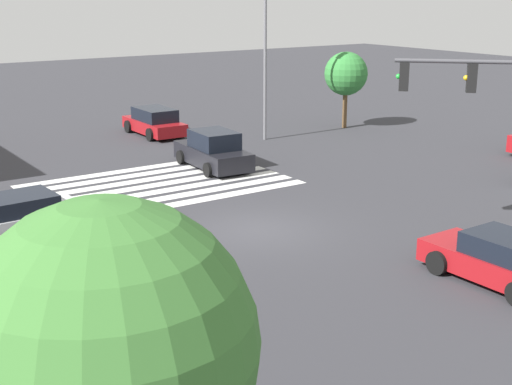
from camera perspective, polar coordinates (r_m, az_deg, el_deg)
name	(u,v)px	position (r m, az deg, el deg)	size (l,w,h in m)	color
ground_plane	(256,230)	(23.28, 0.00, -3.04)	(122.21, 122.21, 0.00)	#333338
crosswalk_markings	(160,184)	(28.99, -7.72, 0.65)	(10.12, 6.30, 0.01)	silver
car_0	(213,151)	(31.30, -3.45, 3.32)	(2.26, 4.52, 1.67)	black
car_1	(501,260)	(20.04, 18.98, -5.14)	(2.02, 4.19, 1.38)	maroon
car_4	(9,219)	(23.54, -19.13, -2.05)	(4.89, 2.33, 1.38)	silver
car_6	(154,122)	(38.93, -8.13, 5.60)	(2.08, 4.48, 1.47)	maroon
street_light_pole_b	(265,41)	(36.82, 0.74, 12.03)	(0.80, 0.36, 8.54)	slate
tree_corner_b	(108,348)	(8.39, -11.73, -12.08)	(3.47, 3.47, 5.40)	brown
tree_corner_c	(346,74)	(40.66, 7.21, 9.39)	(2.42, 2.42, 4.27)	brown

